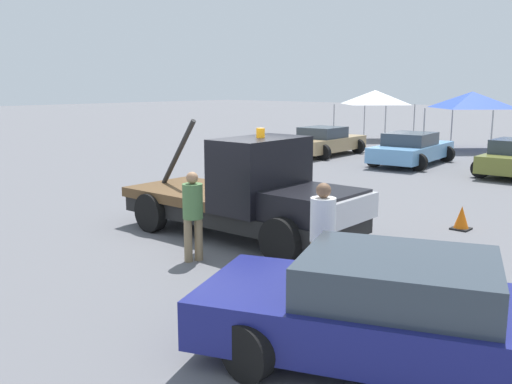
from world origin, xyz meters
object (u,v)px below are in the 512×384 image
Objects in this scene: tow_truck at (251,196)px; canopy_tent_blue at (472,100)px; foreground_car at (415,315)px; parked_car_skyblue at (411,149)px; parked_car_tan at (325,141)px; person_near_truck at (323,231)px; canopy_tent_white at (375,97)px; traffic_cone at (462,219)px; person_at_hood at (193,210)px.

tow_truck is 1.66× the size of canopy_tent_blue.
parked_car_skyblue is (-8.17, 15.95, -0.00)m from foreground_car.
person_near_truck is at bearing -148.08° from parked_car_tan.
canopy_tent_blue is at bearing -12.95° from canopy_tent_white.
parked_car_tan is at bearing -75.07° from canopy_tent_white.
person_near_truck is 0.36× the size of parked_car_skyblue.
foreground_car is at bearing -71.85° from traffic_cone.
tow_truck reaches higher than foreground_car.
canopy_tent_white is (-9.86, 23.26, 1.55)m from person_at_hood.
tow_truck is 10.34× the size of traffic_cone.
person_near_truck is at bearing -73.80° from canopy_tent_blue.
parked_car_skyblue is at bearing -95.77° from parked_car_tan.
canopy_tent_blue is (-8.48, 22.83, 1.87)m from foreground_car.
foreground_car and parked_car_tan have the same top height.
canopy_tent_white is (-12.66, 23.06, 1.49)m from person_near_truck.
parked_car_skyblue reaches higher than traffic_cone.
person_at_hood is at bearing -67.04° from canopy_tent_white.
canopy_tent_white is at bearing 135.65° from person_at_hood.
tow_truck is at bearing 128.70° from foreground_car.
canopy_tent_blue is (6.39, -1.47, -0.01)m from canopy_tent_white.
tow_truck is 23.48m from canopy_tent_white.
person_at_hood is at bearing -84.14° from tow_truck.
foreground_car is 7.12m from traffic_cone.
tow_truck is at bearing -65.82° from canopy_tent_white.
person_at_hood is 22.12m from canopy_tent_blue.
parked_car_tan is 0.93× the size of parked_car_skyblue.
parked_car_skyblue is at bearing 100.49° from tow_truck.
foreground_car is 28.55m from canopy_tent_white.
person_at_hood is (-2.81, -0.20, -0.05)m from person_near_truck.
traffic_cone is at bearing -153.00° from parked_car_skyblue.
canopy_tent_white is at bearing 167.05° from canopy_tent_blue.
person_near_truck reaches higher than person_at_hood.
person_at_hood is 16.95m from parked_car_tan.
parked_car_tan is at bearing 139.64° from person_at_hood.
canopy_tent_white is (-14.87, 24.30, 1.88)m from foreground_car.
person_at_hood is at bearing -173.96° from parked_car_skyblue.
tow_truck is 13.34m from parked_car_skyblue.
parked_car_skyblue is at bearing -51.27° from canopy_tent_white.
person_near_truck is (-2.20, 1.24, 0.39)m from foreground_car.
parked_car_skyblue is at bearing -15.58° from person_near_truck.
traffic_cone is at bearing 86.62° from person_at_hood.
tow_truck is 3.16× the size of person_near_truck.
canopy_tent_blue is 17.41m from traffic_cone.
person_at_hood is at bearing -80.96° from canopy_tent_blue.
tow_truck is at bearing -173.38° from parked_car_skyblue.
tow_truck is 6.04m from foreground_car.
parked_car_tan is 4.53m from parked_car_skyblue.
tow_truck reaches higher than parked_car_skyblue.
parked_car_skyblue is (-5.96, 14.71, -0.39)m from person_near_truck.
tow_truck is at bearing 120.59° from person_at_hood.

